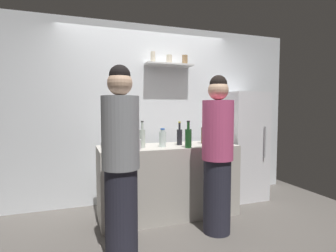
# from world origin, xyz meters

# --- Properties ---
(ground_plane) EXTENTS (5.28, 5.28, 0.00)m
(ground_plane) POSITION_xyz_m (0.00, 0.00, 0.00)
(ground_plane) COLOR #59544F
(back_wall_assembly) EXTENTS (4.80, 0.32, 2.60)m
(back_wall_assembly) POSITION_xyz_m (0.00, 1.25, 1.30)
(back_wall_assembly) COLOR white
(back_wall_assembly) RESTS_ON ground
(refrigerator) EXTENTS (0.57, 0.67, 1.62)m
(refrigerator) POSITION_xyz_m (1.41, 0.85, 0.81)
(refrigerator) COLOR white
(refrigerator) RESTS_ON ground
(counter) EXTENTS (1.74, 0.63, 0.90)m
(counter) POSITION_xyz_m (0.09, 0.53, 0.45)
(counter) COLOR #B7B2A8
(counter) RESTS_ON ground
(baking_pan) EXTENTS (0.34, 0.24, 0.05)m
(baking_pan) POSITION_xyz_m (-0.56, 0.63, 0.93)
(baking_pan) COLOR gray
(baking_pan) RESTS_ON counter
(utensil_holder) EXTENTS (0.11, 0.11, 0.21)m
(utensil_holder) POSITION_xyz_m (-0.37, 0.34, 0.96)
(utensil_holder) COLOR #B2B2B7
(utensil_holder) RESTS_ON counter
(wine_bottle_amber_glass) EXTENTS (0.07, 0.07, 0.32)m
(wine_bottle_amber_glass) POSITION_xyz_m (0.61, 0.56, 1.02)
(wine_bottle_amber_glass) COLOR #472814
(wine_bottle_amber_glass) RESTS_ON counter
(wine_bottle_dark_glass) EXTENTS (0.07, 0.07, 0.30)m
(wine_bottle_dark_glass) POSITION_xyz_m (0.25, 0.54, 1.02)
(wine_bottle_dark_glass) COLOR black
(wine_bottle_dark_glass) RESTS_ON counter
(wine_bottle_green_glass) EXTENTS (0.08, 0.08, 0.33)m
(wine_bottle_green_glass) POSITION_xyz_m (0.25, 0.27, 1.03)
(wine_bottle_green_glass) COLOR #19471E
(wine_bottle_green_glass) RESTS_ON counter
(wine_bottle_pale_glass) EXTENTS (0.07, 0.07, 0.32)m
(wine_bottle_pale_glass) POSITION_xyz_m (-0.26, 0.46, 1.02)
(wine_bottle_pale_glass) COLOR #B2BFB2
(wine_bottle_pale_glass) RESTS_ON counter
(water_bottle_plastic) EXTENTS (0.09, 0.09, 0.23)m
(water_bottle_plastic) POSITION_xyz_m (-0.01, 0.45, 1.00)
(water_bottle_plastic) COLOR silver
(water_bottle_plastic) RESTS_ON counter
(person_grey_hoodie) EXTENTS (0.34, 0.34, 1.76)m
(person_grey_hoodie) POSITION_xyz_m (-0.64, -0.25, 0.88)
(person_grey_hoodie) COLOR #262633
(person_grey_hoodie) RESTS_ON ground
(person_pink_top) EXTENTS (0.34, 0.34, 1.73)m
(person_pink_top) POSITION_xyz_m (0.44, -0.10, 0.86)
(person_pink_top) COLOR #262633
(person_pink_top) RESTS_ON ground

